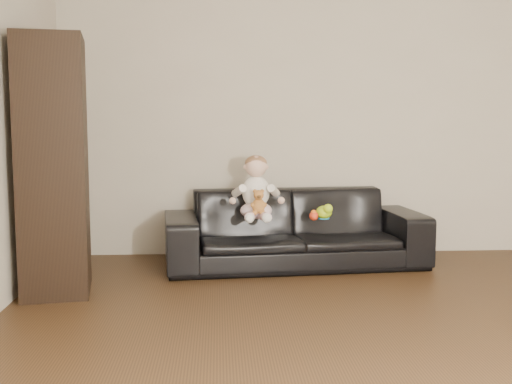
{
  "coord_description": "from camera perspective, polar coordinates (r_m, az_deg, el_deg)",
  "views": [
    {
      "loc": [
        -1.12,
        -2.98,
        1.21
      ],
      "look_at": [
        -0.81,
        2.15,
        0.63
      ],
      "focal_mm": 45.0,
      "sensor_mm": 36.0,
      "label": 1
    }
  ],
  "objects": [
    {
      "name": "shelf_item",
      "position": [
        4.64,
        -17.48,
        7.14
      ],
      "size": [
        0.22,
        0.28,
        0.28
      ],
      "primitive_type": "cube",
      "rotation": [
        0.0,
        0.0,
        0.16
      ],
      "color": "silver",
      "rests_on": "cabinet"
    },
    {
      "name": "wall_back",
      "position": [
        5.84,
        7.72,
        7.29
      ],
      "size": [
        5.0,
        0.0,
        5.0
      ],
      "primitive_type": "plane",
      "rotation": [
        1.57,
        0.0,
        0.0
      ],
      "color": "#BCB29E",
      "rests_on": "ground"
    },
    {
      "name": "baby",
      "position": [
        5.15,
        0.01,
        0.07
      ],
      "size": [
        0.34,
        0.43,
        0.52
      ],
      "rotation": [
        0.0,
        0.0,
        0.01
      ],
      "color": "white",
      "rests_on": "sofa"
    },
    {
      "name": "cabinet",
      "position": [
        4.66,
        -17.56,
        2.21
      ],
      "size": [
        0.53,
        0.67,
        1.78
      ],
      "primitive_type": "cube",
      "rotation": [
        0.0,
        0.0,
        0.16
      ],
      "color": "black",
      "rests_on": "floor"
    },
    {
      "name": "toy_green",
      "position": [
        5.22,
        6.06,
        -1.8
      ],
      "size": [
        0.14,
        0.16,
        0.11
      ],
      "primitive_type": "ellipsoid",
      "rotation": [
        0.0,
        0.0,
        -0.07
      ],
      "color": "#B3E51B",
      "rests_on": "sofa"
    },
    {
      "name": "teddy_bear",
      "position": [
        5.01,
        0.23,
        -0.89
      ],
      "size": [
        0.11,
        0.11,
        0.19
      ],
      "rotation": [
        0.0,
        0.0,
        -0.1
      ],
      "color": "#B77434",
      "rests_on": "sofa"
    },
    {
      "name": "toy_rattle",
      "position": [
        5.13,
        5.16,
        -2.13
      ],
      "size": [
        0.08,
        0.08,
        0.07
      ],
      "primitive_type": "sphere",
      "rotation": [
        0.0,
        0.0,
        -0.08
      ],
      "color": "red",
      "rests_on": "sofa"
    },
    {
      "name": "toy_blue_disc",
      "position": [
        5.24,
        6.04,
        -2.31
      ],
      "size": [
        0.12,
        0.12,
        0.01
      ],
      "primitive_type": "cylinder",
      "rotation": [
        0.0,
        0.0,
        -0.37
      ],
      "color": "#1996CD",
      "rests_on": "sofa"
    },
    {
      "name": "floor",
      "position": [
        3.4,
        16.6,
        -14.66
      ],
      "size": [
        5.5,
        5.5,
        0.0
      ],
      "primitive_type": "plane",
      "color": "#3D2815",
      "rests_on": "ground"
    },
    {
      "name": "sofa",
      "position": [
        5.34,
        3.43,
        -3.24
      ],
      "size": [
        2.19,
        1.03,
        0.62
      ],
      "primitive_type": "imported",
      "rotation": [
        0.0,
        0.0,
        0.09
      ],
      "color": "black",
      "rests_on": "floor"
    }
  ]
}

